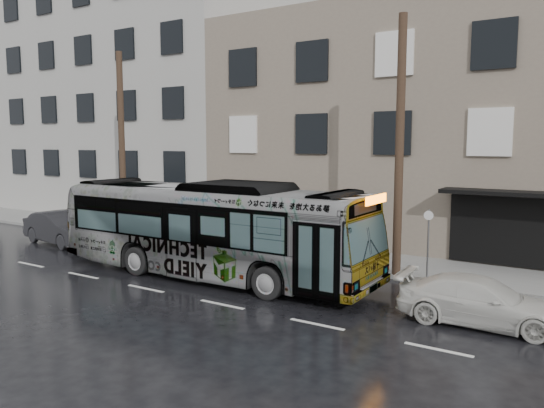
{
  "coord_description": "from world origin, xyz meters",
  "views": [
    {
      "loc": [
        12.77,
        -14.6,
        4.82
      ],
      "look_at": [
        1.75,
        2.5,
        2.45
      ],
      "focal_mm": 35.0,
      "sensor_mm": 36.0,
      "label": 1
    }
  ],
  "objects_px": {
    "sign_post": "(428,244)",
    "white_sedan": "(481,301)",
    "utility_pole_front": "(400,147)",
    "dark_sedan": "(62,228)",
    "bus": "(211,229)",
    "utility_pole_rear": "(122,146)"
  },
  "relations": [
    {
      "from": "utility_pole_front",
      "to": "sign_post",
      "type": "bearing_deg",
      "value": 0.0
    },
    {
      "from": "utility_pole_rear",
      "to": "white_sedan",
      "type": "xyz_separation_m",
      "value": [
        17.55,
        -3.44,
        -4.02
      ]
    },
    {
      "from": "utility_pole_front",
      "to": "sign_post",
      "type": "distance_m",
      "value": 3.48
    },
    {
      "from": "sign_post",
      "to": "bus",
      "type": "xyz_separation_m",
      "value": [
        -6.8,
        -3.39,
        0.37
      ]
    },
    {
      "from": "dark_sedan",
      "to": "utility_pole_rear",
      "type": "bearing_deg",
      "value": -24.78
    },
    {
      "from": "utility_pole_front",
      "to": "dark_sedan",
      "type": "height_order",
      "value": "utility_pole_front"
    },
    {
      "from": "sign_post",
      "to": "white_sedan",
      "type": "relative_size",
      "value": 0.55
    },
    {
      "from": "sign_post",
      "to": "white_sedan",
      "type": "height_order",
      "value": "sign_post"
    },
    {
      "from": "white_sedan",
      "to": "dark_sedan",
      "type": "xyz_separation_m",
      "value": [
        -19.11,
        1.01,
        0.15
      ]
    },
    {
      "from": "utility_pole_rear",
      "to": "sign_post",
      "type": "height_order",
      "value": "utility_pole_rear"
    },
    {
      "from": "sign_post",
      "to": "white_sedan",
      "type": "bearing_deg",
      "value": -54.59
    },
    {
      "from": "utility_pole_front",
      "to": "utility_pole_rear",
      "type": "bearing_deg",
      "value": 180.0
    },
    {
      "from": "white_sedan",
      "to": "dark_sedan",
      "type": "relative_size",
      "value": 0.92
    },
    {
      "from": "utility_pole_rear",
      "to": "bus",
      "type": "height_order",
      "value": "utility_pole_rear"
    },
    {
      "from": "utility_pole_front",
      "to": "bus",
      "type": "distance_m",
      "value": 7.24
    },
    {
      "from": "utility_pole_front",
      "to": "bus",
      "type": "height_order",
      "value": "utility_pole_front"
    },
    {
      "from": "bus",
      "to": "dark_sedan",
      "type": "xyz_separation_m",
      "value": [
        -9.86,
        0.96,
        -0.95
      ]
    },
    {
      "from": "white_sedan",
      "to": "dark_sedan",
      "type": "distance_m",
      "value": 19.13
    },
    {
      "from": "utility_pole_rear",
      "to": "white_sedan",
      "type": "relative_size",
      "value": 2.07
    },
    {
      "from": "sign_post",
      "to": "white_sedan",
      "type": "distance_m",
      "value": 4.28
    },
    {
      "from": "dark_sedan",
      "to": "white_sedan",
      "type": "bearing_deg",
      "value": -85.1
    },
    {
      "from": "sign_post",
      "to": "white_sedan",
      "type": "xyz_separation_m",
      "value": [
        2.45,
        -3.44,
        -0.72
      ]
    }
  ]
}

